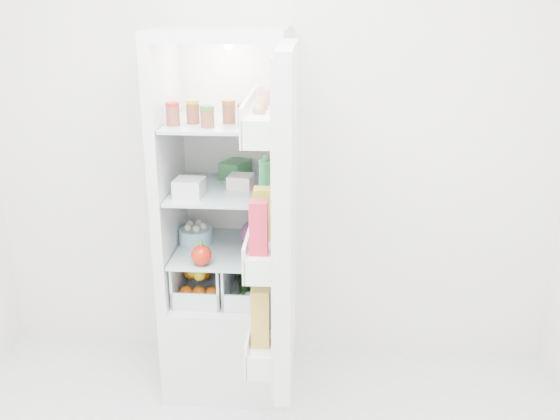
# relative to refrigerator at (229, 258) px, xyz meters

# --- Properties ---
(room_walls) EXTENTS (3.02, 3.02, 2.61)m
(room_walls) POSITION_rel_refrigerator_xyz_m (0.20, -1.25, 0.93)
(room_walls) COLOR silver
(room_walls) RESTS_ON ground
(refrigerator) EXTENTS (0.60, 0.60, 1.80)m
(refrigerator) POSITION_rel_refrigerator_xyz_m (0.00, 0.00, 0.00)
(refrigerator) COLOR silver
(refrigerator) RESTS_ON ground
(shelf_low) EXTENTS (0.49, 0.53, 0.01)m
(shelf_low) POSITION_rel_refrigerator_xyz_m (-0.00, -0.06, 0.07)
(shelf_low) COLOR silver
(shelf_low) RESTS_ON refrigerator
(shelf_mid) EXTENTS (0.49, 0.53, 0.02)m
(shelf_mid) POSITION_rel_refrigerator_xyz_m (-0.00, -0.06, 0.38)
(shelf_mid) COLOR silver
(shelf_mid) RESTS_ON refrigerator
(shelf_top) EXTENTS (0.49, 0.53, 0.02)m
(shelf_top) POSITION_rel_refrigerator_xyz_m (-0.00, -0.06, 0.71)
(shelf_top) COLOR silver
(shelf_top) RESTS_ON refrigerator
(crisper_left) EXTENTS (0.23, 0.46, 0.22)m
(crisper_left) POSITION_rel_refrigerator_xyz_m (-0.12, -0.06, -0.06)
(crisper_left) COLOR silver
(crisper_left) RESTS_ON refrigerator
(crisper_right) EXTENTS (0.23, 0.46, 0.22)m
(crisper_right) POSITION_rel_refrigerator_xyz_m (0.12, -0.06, -0.06)
(crisper_right) COLOR silver
(crisper_right) RESTS_ON refrigerator
(condiment_jars) EXTENTS (0.38, 0.16, 0.08)m
(condiment_jars) POSITION_rel_refrigerator_xyz_m (-0.04, -0.18, 0.76)
(condiment_jars) COLOR #B21919
(condiment_jars) RESTS_ON shelf_top
(squeeze_bottle) EXTENTS (0.05, 0.05, 0.16)m
(squeeze_bottle) POSITION_rel_refrigerator_xyz_m (0.17, -0.01, 0.80)
(squeeze_bottle) COLOR white
(squeeze_bottle) RESTS_ON shelf_top
(tub_white) EXTENTS (0.14, 0.14, 0.08)m
(tub_white) POSITION_rel_refrigerator_xyz_m (-0.14, -0.20, 0.43)
(tub_white) COLOR silver
(tub_white) RESTS_ON shelf_mid
(tub_cream) EXTENTS (0.12, 0.12, 0.07)m
(tub_cream) POSITION_rel_refrigerator_xyz_m (0.08, -0.06, 0.43)
(tub_cream) COLOR silver
(tub_cream) RESTS_ON shelf_mid
(tin_red) EXTENTS (0.09, 0.09, 0.06)m
(tin_red) POSITION_rel_refrigerator_xyz_m (0.19, -0.21, 0.42)
(tin_red) COLOR red
(tin_red) RESTS_ON shelf_mid
(tub_green) EXTENTS (0.16, 0.18, 0.09)m
(tub_green) POSITION_rel_refrigerator_xyz_m (0.03, 0.12, 0.44)
(tub_green) COLOR #3E894D
(tub_green) RESTS_ON shelf_mid
(red_cabbage) EXTENTS (0.16, 0.16, 0.16)m
(red_cabbage) POSITION_rel_refrigerator_xyz_m (0.15, -0.08, 0.16)
(red_cabbage) COLOR #511B4C
(red_cabbage) RESTS_ON shelf_low
(bell_pepper) EXTENTS (0.10, 0.10, 0.10)m
(bell_pepper) POSITION_rel_refrigerator_xyz_m (-0.08, -0.28, 0.13)
(bell_pepper) COLOR #B61D0B
(bell_pepper) RESTS_ON shelf_low
(mushroom_bowl) EXTENTS (0.22, 0.22, 0.08)m
(mushroom_bowl) POSITION_rel_refrigerator_xyz_m (-0.17, -0.01, 0.12)
(mushroom_bowl) COLOR #9AD7E6
(mushroom_bowl) RESTS_ON shelf_low
(citrus_pile) EXTENTS (0.20, 0.24, 0.16)m
(citrus_pile) POSITION_rel_refrigerator_xyz_m (-0.13, -0.12, -0.07)
(citrus_pile) COLOR #FF630D
(citrus_pile) RESTS_ON refrigerator
(veg_pile) EXTENTS (0.16, 0.30, 0.10)m
(veg_pile) POSITION_rel_refrigerator_xyz_m (0.13, -0.06, -0.10)
(veg_pile) COLOR #1A4B19
(veg_pile) RESTS_ON refrigerator
(fridge_door) EXTENTS (0.18, 0.60, 1.30)m
(fridge_door) POSITION_rel_refrigerator_xyz_m (0.31, -0.64, 0.43)
(fridge_door) COLOR silver
(fridge_door) RESTS_ON refrigerator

